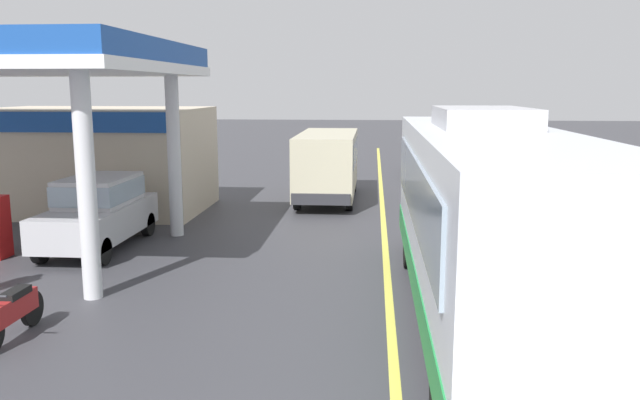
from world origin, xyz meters
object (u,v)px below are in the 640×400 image
(coach_bus_main, at_px, (488,224))
(car_trailing_behind_bus, at_px, (426,154))
(car_at_pump, at_px, (98,209))
(motorcycle_parked_forecourt, at_px, (12,312))
(minibus_opposing_lane, at_px, (328,160))

(coach_bus_main, distance_m, car_trailing_behind_bus, 19.28)
(coach_bus_main, relative_size, car_at_pump, 2.63)
(motorcycle_parked_forecourt, bearing_deg, coach_bus_main, 10.79)
(car_at_pump, height_order, minibus_opposing_lane, minibus_opposing_lane)
(coach_bus_main, bearing_deg, car_trailing_behind_bus, 88.48)
(car_trailing_behind_bus, bearing_deg, motorcycle_parked_forecourt, -111.82)
(minibus_opposing_lane, bearing_deg, motorcycle_parked_forecourt, -107.10)
(car_at_pump, distance_m, minibus_opposing_lane, 9.27)
(minibus_opposing_lane, height_order, car_trailing_behind_bus, minibus_opposing_lane)
(coach_bus_main, xyz_separation_m, car_trailing_behind_bus, (0.51, 19.26, -0.71))
(motorcycle_parked_forecourt, bearing_deg, car_at_pump, 100.79)
(minibus_opposing_lane, distance_m, car_trailing_behind_bus, 8.31)
(coach_bus_main, height_order, motorcycle_parked_forecourt, coach_bus_main)
(car_at_pump, height_order, motorcycle_parked_forecourt, car_at_pump)
(car_at_pump, height_order, car_trailing_behind_bus, same)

